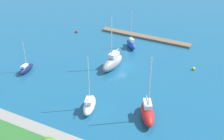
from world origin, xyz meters
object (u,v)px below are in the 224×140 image
Objects in this scene: sailboat_white_west_end at (89,105)px; mooring_buoy_yellow at (194,69)px; pier_dock at (145,37)px; mooring_buoy_red at (77,31)px; sailboat_gray_lone_south at (113,62)px; sailboat_navy_outer_mooring at (26,69)px; sailboat_blue_far_north at (131,44)px; sailboat_red_along_channel at (147,113)px.

sailboat_white_west_end is 28.03m from mooring_buoy_yellow.
mooring_buoy_red is at bearing 16.14° from pier_dock.
pier_dock is 36.23m from sailboat_white_west_end.
sailboat_gray_lone_south reaches higher than mooring_buoy_red.
sailboat_gray_lone_south is at bearing -7.31° from sailboat_white_west_end.
sailboat_navy_outer_mooring is 39.06m from mooring_buoy_yellow.
sailboat_blue_far_north is 0.90× the size of sailboat_white_west_end.
sailboat_red_along_channel is (-14.92, 25.89, 0.25)m from sailboat_blue_far_north.
pier_dock is 2.38× the size of sailboat_white_west_end.
sailboat_blue_far_north is (0.89, 7.68, 0.86)m from pier_dock.
pier_dock is 2.05× the size of sailboat_red_along_channel.
sailboat_gray_lone_south is 16.79m from sailboat_white_west_end.
sailboat_white_west_end is 14.27× the size of mooring_buoy_red.
pier_dock is 20.71m from mooring_buoy_yellow.
mooring_buoy_red reaches higher than mooring_buoy_yellow.
sailboat_navy_outer_mooring is at bearing 60.64° from pier_dock.
sailboat_navy_outer_mooring is (16.89, 10.86, -0.67)m from sailboat_gray_lone_south.
sailboat_red_along_channel is 11.12m from sailboat_white_west_end.
sailboat_blue_far_north is 13.94× the size of mooring_buoy_yellow.
sailboat_red_along_channel is at bearing -96.23° from sailboat_white_west_end.
mooring_buoy_yellow is (-17.07, 11.74, 0.06)m from pier_dock.
sailboat_red_along_channel is 19.95m from sailboat_gray_lone_south.
sailboat_red_along_channel is at bearing 164.21° from sailboat_blue_far_north.
sailboat_gray_lone_south is 16.16× the size of mooring_buoy_red.
sailboat_navy_outer_mooring reaches higher than mooring_buoy_red.
mooring_buoy_yellow is (-34.24, -18.79, -0.52)m from sailboat_navy_outer_mooring.
sailboat_gray_lone_south reaches higher than sailboat_white_west_end.
pier_dock is 20.35m from mooring_buoy_red.
sailboat_white_west_end is at bearing 126.79° from mooring_buoy_red.
sailboat_blue_far_north reaches higher than mooring_buoy_red.
pier_dock is 35.03m from sailboat_navy_outer_mooring.
sailboat_navy_outer_mooring reaches higher than mooring_buoy_yellow.
sailboat_red_along_channel reaches higher than sailboat_navy_outer_mooring.
sailboat_gray_lone_south is 17.47× the size of mooring_buoy_yellow.
sailboat_red_along_channel is 17.92× the size of mooring_buoy_yellow.
sailboat_navy_outer_mooring is (31.20, -3.04, -0.52)m from sailboat_red_along_channel.
sailboat_blue_far_north is at bearing -11.11° from sailboat_white_west_end.
sailboat_red_along_channel is 22.07m from mooring_buoy_yellow.
sailboat_blue_far_north is at bearing -12.73° from mooring_buoy_yellow.
sailboat_gray_lone_south is at bearing -62.47° from sailboat_navy_outer_mooring.
sailboat_white_west_end is (-3.49, 16.41, -0.40)m from sailboat_gray_lone_south.
sailboat_blue_far_north reaches higher than pier_dock.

